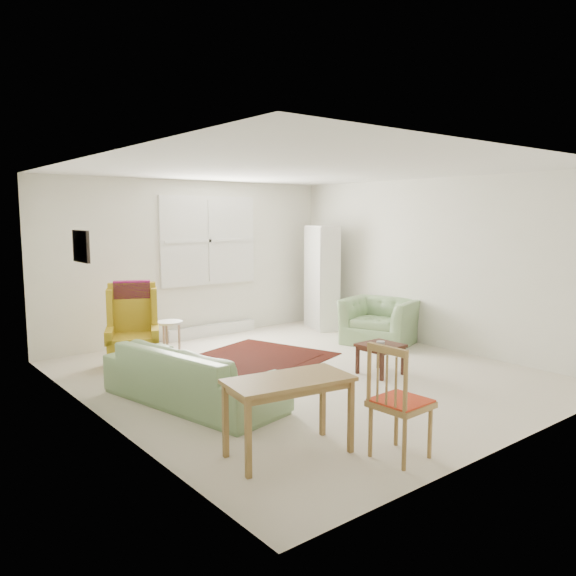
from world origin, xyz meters
TOP-DOWN VIEW (x-y plane):
  - room at (0.02, 0.21)m, footprint 5.04×5.54m
  - rug at (-0.39, 0.85)m, footprint 2.99×2.40m
  - sofa at (-1.57, -0.07)m, footprint 1.23×2.20m
  - armchair at (2.05, 0.59)m, footprint 1.22×1.30m
  - wingback_chair at (-1.51, 1.61)m, footprint 0.86×0.88m
  - coffee_table at (0.76, -0.58)m, footprint 0.48×0.48m
  - stool at (-0.84, 1.91)m, footprint 0.45×0.45m
  - cabinet at (2.10, 1.99)m, footprint 0.57×0.79m
  - desk at (-1.60, -1.71)m, footprint 1.09×0.67m
  - desk_chair at (-0.92, -2.32)m, footprint 0.44×0.44m

SIDE VIEW (x-z plane):
  - rug at x=-0.39m, z-range 0.00..0.03m
  - coffee_table at x=0.76m, z-range 0.00..0.39m
  - stool at x=-0.84m, z-range 0.00..0.49m
  - desk at x=-1.60m, z-range 0.00..0.65m
  - armchair at x=2.05m, z-range 0.00..0.82m
  - sofa at x=-1.57m, z-range 0.00..0.84m
  - desk_chair at x=-0.92m, z-range 0.00..0.95m
  - wingback_chair at x=-1.51m, z-range 0.00..1.11m
  - cabinet at x=2.10m, z-range 0.00..1.78m
  - room at x=0.02m, z-range 0.00..2.51m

